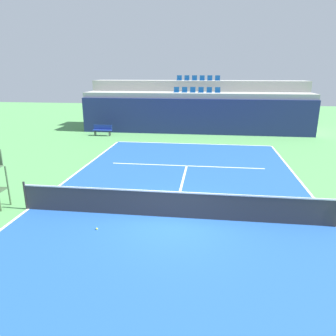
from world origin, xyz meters
TOP-DOWN VIEW (x-y plane):
  - ground_plane at (0.00, 0.00)m, footprint 80.00×80.00m
  - court_surface at (0.00, 0.00)m, footprint 11.00×24.00m
  - baseline_far at (0.00, 11.95)m, footprint 11.00×0.10m
  - sideline_left at (-5.45, 0.00)m, footprint 0.10×24.00m
  - service_line_far at (0.00, 6.40)m, footprint 8.26×0.10m
  - centre_service_line at (0.00, 3.20)m, footprint 0.10×6.40m
  - back_wall at (0.00, 15.63)m, footprint 18.83×0.30m
  - stands_tier_lower at (0.00, 16.98)m, footprint 18.83×2.40m
  - stands_tier_upper at (0.00, 19.38)m, footprint 18.83×2.40m
  - seating_row_lower at (-0.00, 17.07)m, footprint 3.86×0.44m
  - seating_row_upper at (-0.00, 19.47)m, footprint 3.86×0.44m
  - tennis_net at (0.00, 0.00)m, footprint 11.08×0.08m
  - player_bench at (-7.31, 14.09)m, footprint 1.50×0.40m
  - tennis_ball_0 at (-2.36, -1.23)m, footprint 0.07×0.07m

SIDE VIEW (x-z plane):
  - ground_plane at x=0.00m, z-range 0.00..0.00m
  - court_surface at x=0.00m, z-range 0.00..0.01m
  - baseline_far at x=0.00m, z-range 0.01..0.01m
  - sideline_left at x=-5.45m, z-range 0.01..0.01m
  - service_line_far at x=0.00m, z-range 0.01..0.01m
  - centre_service_line at x=0.00m, z-range 0.01..0.01m
  - tennis_ball_0 at x=-2.36m, z-range 0.01..0.08m
  - player_bench at x=-7.31m, z-range 0.08..0.93m
  - tennis_net at x=0.00m, z-range -0.03..1.04m
  - back_wall at x=0.00m, z-range 0.00..2.84m
  - stands_tier_lower at x=0.00m, z-range 0.00..3.25m
  - stands_tier_upper at x=0.00m, z-range 0.00..4.16m
  - seating_row_lower at x=0.00m, z-range 3.16..3.60m
  - seating_row_upper at x=0.00m, z-range 4.06..4.50m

